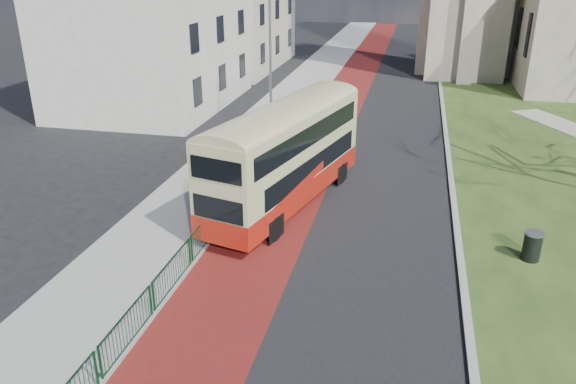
# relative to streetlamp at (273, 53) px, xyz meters

# --- Properties ---
(ground) EXTENTS (160.00, 160.00, 0.00)m
(ground) POSITION_rel_streetlamp_xyz_m (4.35, -18.00, -4.59)
(ground) COLOR black
(ground) RESTS_ON ground
(road_carriageway) EXTENTS (9.00, 120.00, 0.01)m
(road_carriageway) POSITION_rel_streetlamp_xyz_m (5.85, 2.00, -4.59)
(road_carriageway) COLOR black
(road_carriageway) RESTS_ON ground
(bus_lane) EXTENTS (3.40, 120.00, 0.01)m
(bus_lane) POSITION_rel_streetlamp_xyz_m (3.15, 2.00, -4.59)
(bus_lane) COLOR #591414
(bus_lane) RESTS_ON ground
(pavement_west) EXTENTS (4.00, 120.00, 0.12)m
(pavement_west) POSITION_rel_streetlamp_xyz_m (-0.65, 2.00, -4.53)
(pavement_west) COLOR gray
(pavement_west) RESTS_ON ground
(kerb_west) EXTENTS (0.25, 120.00, 0.13)m
(kerb_west) POSITION_rel_streetlamp_xyz_m (1.35, 2.00, -4.53)
(kerb_west) COLOR #999993
(kerb_west) RESTS_ON ground
(kerb_east) EXTENTS (0.25, 80.00, 0.13)m
(kerb_east) POSITION_rel_streetlamp_xyz_m (10.45, 4.00, -4.53)
(kerb_east) COLOR #999993
(kerb_east) RESTS_ON ground
(pedestrian_railing) EXTENTS (0.07, 24.00, 1.12)m
(pedestrian_railing) POSITION_rel_streetlamp_xyz_m (1.40, -14.00, -4.04)
(pedestrian_railing) COLOR #0D3B1D
(pedestrian_railing) RESTS_ON ground
(street_block_near) EXTENTS (10.30, 14.30, 13.00)m
(street_block_near) POSITION_rel_streetlamp_xyz_m (-9.65, 4.00, 1.92)
(street_block_near) COLOR beige
(street_block_near) RESTS_ON ground
(street_block_far) EXTENTS (10.30, 16.30, 11.50)m
(street_block_far) POSITION_rel_streetlamp_xyz_m (-9.65, 20.00, 1.17)
(street_block_far) COLOR beige
(street_block_far) RESTS_ON ground
(streetlamp) EXTENTS (2.13, 0.18, 8.00)m
(streetlamp) POSITION_rel_streetlamp_xyz_m (0.00, 0.00, 0.00)
(streetlamp) COLOR gray
(streetlamp) RESTS_ON pavement_west
(bus) EXTENTS (4.81, 10.44, 4.26)m
(bus) POSITION_rel_streetlamp_xyz_m (3.43, -11.39, -2.17)
(bus) COLOR #A31B0F
(bus) RESTS_ON ground
(litter_bin) EXTENTS (0.82, 0.82, 1.06)m
(litter_bin) POSITION_rel_streetlamp_xyz_m (12.82, -14.13, -4.02)
(litter_bin) COLOR black
(litter_bin) RESTS_ON grass_green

